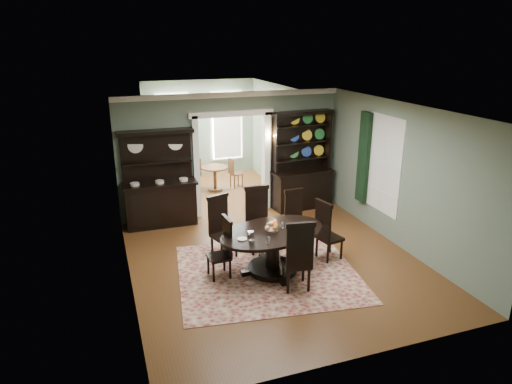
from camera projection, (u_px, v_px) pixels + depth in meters
room at (276, 186)px, 8.52m from camera, size 5.51×6.01×3.01m
parlor at (207, 134)px, 13.44m from camera, size 3.51×3.50×3.01m
doorway_trim at (232, 149)px, 11.15m from camera, size 2.08×0.25×2.57m
right_window at (374, 161)px, 10.14m from camera, size 0.15×1.47×2.12m
wall_sconce at (270, 137)px, 11.22m from camera, size 0.27×0.21×0.21m
rug at (268, 273)px, 8.59m from camera, size 3.65×3.33×0.01m
dining_table at (273, 243)px, 8.48m from camera, size 2.38×2.38×0.83m
centerpiece at (272, 228)px, 8.34m from camera, size 1.34×0.86×0.22m
chair_far_left at (221, 224)px, 9.12m from camera, size 0.59×0.57×1.27m
chair_far_mid at (258, 217)px, 9.39m from camera, size 0.52×0.50×1.36m
chair_far_right at (295, 215)px, 9.74m from camera, size 0.46×0.44×1.18m
chair_end_left at (224, 246)px, 8.31m from camera, size 0.43×0.45×1.15m
chair_end_right at (326, 229)px, 8.91m from camera, size 0.52×0.54×1.25m
chair_near at (298, 255)px, 7.77m from camera, size 0.56×0.54×1.33m
sideboard at (160, 193)px, 10.61m from camera, size 1.72×0.63×2.25m
welsh_dresser at (302, 173)px, 11.69m from camera, size 1.65×0.73×2.50m
parlor_table at (215, 175)px, 13.11m from camera, size 0.76×0.76×0.70m
parlor_chair_left at (194, 174)px, 12.98m from camera, size 0.47×0.46×1.00m
parlor_chair_right at (234, 172)px, 13.36m from camera, size 0.39×0.38×0.88m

